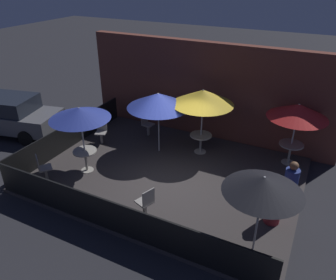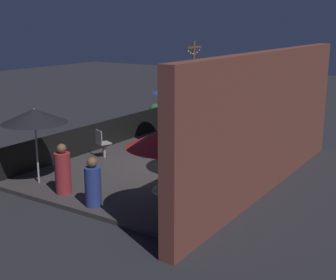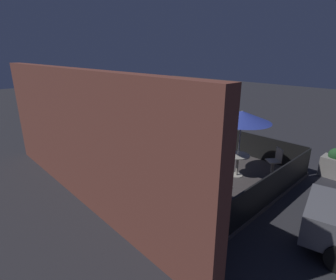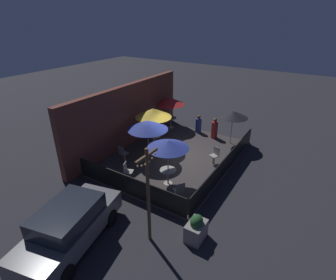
{
  "view_description": "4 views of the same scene",
  "coord_description": "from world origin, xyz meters",
  "px_view_note": "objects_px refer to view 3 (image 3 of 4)",
  "views": [
    {
      "loc": [
        4.08,
        -8.17,
        6.2
      ],
      "look_at": [
        -0.06,
        0.09,
        1.3
      ],
      "focal_mm": 35.0,
      "sensor_mm": 36.0,
      "label": 1
    },
    {
      "loc": [
        11.76,
        7.85,
        4.51
      ],
      "look_at": [
        0.59,
        0.49,
        1.13
      ],
      "focal_mm": 50.0,
      "sensor_mm": 36.0,
      "label": 2
    },
    {
      "loc": [
        -6.87,
        6.29,
        4.17
      ],
      "look_at": [
        -0.15,
        -0.06,
        1.08
      ],
      "focal_mm": 28.0,
      "sensor_mm": 36.0,
      "label": 3
    },
    {
      "loc": [
        -11.34,
        -6.65,
        7.4
      ],
      "look_at": [
        -0.2,
        0.35,
        1.13
      ],
      "focal_mm": 28.0,
      "sensor_mm": 36.0,
      "label": 4
    }
  ],
  "objects_px": {
    "dining_table_1": "(238,159)",
    "patio_chair_2": "(158,188)",
    "patio_umbrella_3": "(149,97)",
    "patio_chair_3": "(224,188)",
    "patio_chair_0": "(275,160)",
    "planter_box": "(335,164)",
    "patio_umbrella_0": "(115,114)",
    "patio_chair_1": "(194,136)",
    "patio_umbrella_2": "(59,109)",
    "patio_umbrella_4": "(158,123)",
    "patio_umbrella_1": "(242,117)",
    "dining_table_0": "(118,159)",
    "patron_1": "(129,126)",
    "dining_table_2": "(63,141)",
    "patron_0": "(104,131)"
  },
  "relations": [
    {
      "from": "dining_table_0",
      "to": "patio_chair_1",
      "type": "relative_size",
      "value": 0.84
    },
    {
      "from": "patio_umbrella_2",
      "to": "patio_umbrella_3",
      "type": "bearing_deg",
      "value": -91.7
    },
    {
      "from": "patio_umbrella_0",
      "to": "patio_umbrella_1",
      "type": "distance_m",
      "value": 4.11
    },
    {
      "from": "dining_table_1",
      "to": "patio_chair_0",
      "type": "relative_size",
      "value": 0.83
    },
    {
      "from": "patio_umbrella_1",
      "to": "patio_umbrella_2",
      "type": "height_order",
      "value": "patio_umbrella_1"
    },
    {
      "from": "patio_chair_2",
      "to": "patio_chair_3",
      "type": "bearing_deg",
      "value": -124.56
    },
    {
      "from": "patron_0",
      "to": "patron_1",
      "type": "xyz_separation_m",
      "value": [
        -0.24,
        -1.27,
        0.04
      ]
    },
    {
      "from": "patio_umbrella_0",
      "to": "patio_chair_2",
      "type": "bearing_deg",
      "value": 172.18
    },
    {
      "from": "patio_chair_2",
      "to": "patron_0",
      "type": "xyz_separation_m",
      "value": [
        5.79,
        -1.71,
        0.04
      ]
    },
    {
      "from": "patio_umbrella_3",
      "to": "patio_umbrella_4",
      "type": "distance_m",
      "value": 5.37
    },
    {
      "from": "patio_umbrella_2",
      "to": "patio_chair_3",
      "type": "bearing_deg",
      "value": -165.86
    },
    {
      "from": "patio_chair_2",
      "to": "dining_table_1",
      "type": "bearing_deg",
      "value": -90.86
    },
    {
      "from": "patio_umbrella_1",
      "to": "patio_umbrella_4",
      "type": "distance_m",
      "value": 2.73
    },
    {
      "from": "patio_umbrella_2",
      "to": "patio_chair_2",
      "type": "distance_m",
      "value": 5.68
    },
    {
      "from": "patio_chair_0",
      "to": "dining_table_0",
      "type": "bearing_deg",
      "value": -6.86
    },
    {
      "from": "dining_table_2",
      "to": "patron_1",
      "type": "height_order",
      "value": "patron_1"
    },
    {
      "from": "dining_table_1",
      "to": "patio_chair_2",
      "type": "distance_m",
      "value": 3.24
    },
    {
      "from": "patio_chair_2",
      "to": "planter_box",
      "type": "xyz_separation_m",
      "value": [
        -2.76,
        -5.82,
        -0.16
      ]
    },
    {
      "from": "planter_box",
      "to": "patio_umbrella_0",
      "type": "bearing_deg",
      "value": 46.49
    },
    {
      "from": "patio_umbrella_0",
      "to": "patio_umbrella_2",
      "type": "relative_size",
      "value": 1.1
    },
    {
      "from": "dining_table_1",
      "to": "planter_box",
      "type": "height_order",
      "value": "planter_box"
    },
    {
      "from": "patio_umbrella_2",
      "to": "patio_umbrella_4",
      "type": "distance_m",
      "value": 4.62
    },
    {
      "from": "patio_chair_2",
      "to": "patron_1",
      "type": "bearing_deg",
      "value": -20.38
    },
    {
      "from": "patron_0",
      "to": "patio_chair_1",
      "type": "bearing_deg",
      "value": -8.87
    },
    {
      "from": "patron_1",
      "to": "dining_table_2",
      "type": "bearing_deg",
      "value": -170.29
    },
    {
      "from": "patron_1",
      "to": "patio_umbrella_1",
      "type": "bearing_deg",
      "value": -79.29
    },
    {
      "from": "patio_umbrella_0",
      "to": "patio_umbrella_4",
      "type": "distance_m",
      "value": 1.54
    },
    {
      "from": "patio_umbrella_3",
      "to": "patron_1",
      "type": "distance_m",
      "value": 1.78
    },
    {
      "from": "patio_chair_1",
      "to": "patio_umbrella_4",
      "type": "bearing_deg",
      "value": -46.58
    },
    {
      "from": "patio_umbrella_3",
      "to": "patio_chair_3",
      "type": "relative_size",
      "value": 2.31
    },
    {
      "from": "planter_box",
      "to": "patron_0",
      "type": "bearing_deg",
      "value": 25.71
    },
    {
      "from": "patio_umbrella_0",
      "to": "patio_umbrella_4",
      "type": "xyz_separation_m",
      "value": [
        -1.4,
        -0.61,
        -0.15
      ]
    },
    {
      "from": "patio_chair_0",
      "to": "patio_chair_2",
      "type": "xyz_separation_m",
      "value": [
        1.3,
        4.29,
        0.0
      ]
    },
    {
      "from": "planter_box",
      "to": "patron_1",
      "type": "bearing_deg",
      "value": 18.92
    },
    {
      "from": "dining_table_2",
      "to": "patio_chair_2",
      "type": "height_order",
      "value": "patio_chair_2"
    },
    {
      "from": "patio_chair_3",
      "to": "planter_box",
      "type": "distance_m",
      "value": 4.72
    },
    {
      "from": "patio_umbrella_2",
      "to": "patio_chair_3",
      "type": "xyz_separation_m",
      "value": [
        -6.72,
        -1.69,
        -1.46
      ]
    },
    {
      "from": "patio_umbrella_4",
      "to": "dining_table_0",
      "type": "xyz_separation_m",
      "value": [
        1.4,
        0.61,
        -1.45
      ]
    },
    {
      "from": "patio_umbrella_1",
      "to": "patio_chair_3",
      "type": "bearing_deg",
      "value": 112.05
    },
    {
      "from": "patio_chair_0",
      "to": "patio_chair_1",
      "type": "distance_m",
      "value": 3.76
    },
    {
      "from": "patio_umbrella_1",
      "to": "patron_0",
      "type": "distance_m",
      "value": 6.63
    },
    {
      "from": "patron_1",
      "to": "patron_0",
      "type": "bearing_deg",
      "value": 177.93
    },
    {
      "from": "patio_chair_0",
      "to": "planter_box",
      "type": "relative_size",
      "value": 0.88
    },
    {
      "from": "dining_table_1",
      "to": "patio_chair_2",
      "type": "height_order",
      "value": "patio_chair_2"
    },
    {
      "from": "dining_table_0",
      "to": "dining_table_1",
      "type": "bearing_deg",
      "value": -135.72
    },
    {
      "from": "patio_umbrella_4",
      "to": "dining_table_2",
      "type": "relative_size",
      "value": 2.74
    },
    {
      "from": "patio_umbrella_0",
      "to": "patio_umbrella_2",
      "type": "distance_m",
      "value": 3.11
    },
    {
      "from": "patio_umbrella_1",
      "to": "patio_umbrella_4",
      "type": "height_order",
      "value": "patio_umbrella_1"
    },
    {
      "from": "patio_umbrella_1",
      "to": "patio_umbrella_3",
      "type": "xyz_separation_m",
      "value": [
        5.84,
        -0.96,
        -0.18
      ]
    },
    {
      "from": "dining_table_1",
      "to": "patio_chair_1",
      "type": "height_order",
      "value": "patio_chair_1"
    }
  ]
}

